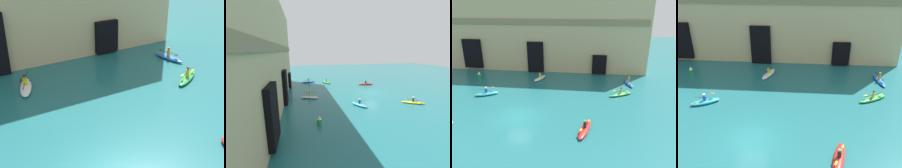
% 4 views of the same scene
% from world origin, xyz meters
% --- Properties ---
extents(ground_plane, '(120.00, 120.00, 0.00)m').
position_xyz_m(ground_plane, '(0.00, 0.00, 0.00)').
color(ground_plane, '#1E6066').
extents(cliff_bluff, '(37.56, 6.56, 15.50)m').
position_xyz_m(cliff_bluff, '(-2.41, 18.71, 7.71)').
color(cliff_bluff, tan).
rests_on(cliff_bluff, ground).
extents(kayak_green, '(3.26, 2.29, 1.09)m').
position_xyz_m(kayak_green, '(11.31, 6.93, 0.21)').
color(kayak_green, green).
rests_on(kayak_green, ground).
extents(kayak_red, '(1.55, 3.63, 1.10)m').
position_xyz_m(kayak_red, '(7.05, -1.88, 0.23)').
color(kayak_red, red).
rests_on(kayak_red, ground).
extents(kayak_white, '(1.75, 3.19, 1.28)m').
position_xyz_m(kayak_white, '(-0.32, 11.79, 0.23)').
color(kayak_white, white).
rests_on(kayak_white, ground).
extents(kayak_cyan, '(2.91, 2.08, 1.10)m').
position_xyz_m(kayak_cyan, '(-5.75, 4.93, 0.24)').
color(kayak_cyan, '#33B2C6').
rests_on(kayak_cyan, ground).
extents(kayak_blue, '(1.25, 3.48, 1.14)m').
position_xyz_m(kayak_blue, '(12.94, 11.23, 0.22)').
color(kayak_blue, blue).
rests_on(kayak_blue, ground).
extents(marker_buoy, '(0.51, 0.51, 1.04)m').
position_xyz_m(marker_buoy, '(-10.00, 11.35, 0.48)').
color(marker_buoy, green).
rests_on(marker_buoy, ground).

